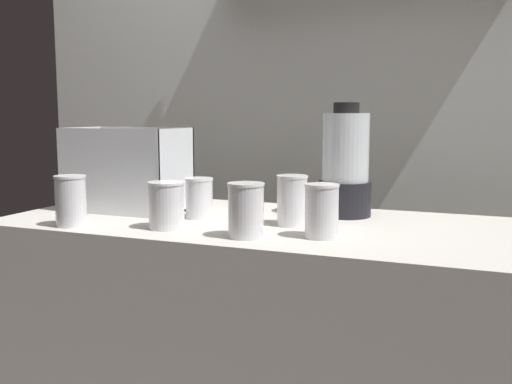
{
  "coord_description": "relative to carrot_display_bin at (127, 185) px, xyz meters",
  "views": [
    {
      "loc": [
        0.6,
        -1.49,
        1.2
      ],
      "look_at": [
        0.0,
        0.0,
        0.98
      ],
      "focal_mm": 41.49,
      "sensor_mm": 36.0,
      "label": 1
    }
  ],
  "objects": [
    {
      "name": "juice_cup_mango_left",
      "position": [
        0.26,
        -0.21,
        -0.03
      ],
      "size": [
        0.09,
        0.09,
        0.12
      ],
      "color": "white",
      "rests_on": "counter"
    },
    {
      "name": "carrot_display_bin",
      "position": [
        0.0,
        0.0,
        0.0
      ],
      "size": [
        0.35,
        0.21,
        0.25
      ],
      "color": "white",
      "rests_on": "counter"
    },
    {
      "name": "juice_cup_orange_middle",
      "position": [
        0.27,
        -0.04,
        -0.03
      ],
      "size": [
        0.08,
        0.08,
        0.11
      ],
      "color": "white",
      "rests_on": "counter"
    },
    {
      "name": "counter",
      "position": [
        0.43,
        -0.02,
        -0.53
      ],
      "size": [
        1.4,
        0.64,
        0.9
      ],
      "primitive_type": "cube",
      "color": "beige",
      "rests_on": "ground_plane"
    },
    {
      "name": "juice_cup_beet_right",
      "position": [
        0.49,
        -0.23,
        -0.02
      ],
      "size": [
        0.09,
        0.09,
        0.13
      ],
      "color": "white",
      "rests_on": "counter"
    },
    {
      "name": "juice_cup_mango_far_right",
      "position": [
        0.55,
        -0.05,
        -0.02
      ],
      "size": [
        0.08,
        0.08,
        0.13
      ],
      "color": "white",
      "rests_on": "counter"
    },
    {
      "name": "blender_pitcher",
      "position": [
        0.64,
        0.15,
        0.06
      ],
      "size": [
        0.15,
        0.15,
        0.32
      ],
      "color": "black",
      "rests_on": "counter"
    },
    {
      "name": "juice_cup_pomegranate_far_left",
      "position": [
        0.01,
        -0.27,
        -0.02
      ],
      "size": [
        0.08,
        0.08,
        0.13
      ],
      "color": "white",
      "rests_on": "counter"
    },
    {
      "name": "juice_cup_beet_rightmost",
      "position": [
        0.66,
        -0.17,
        -0.02
      ],
      "size": [
        0.08,
        0.08,
        0.13
      ],
      "color": "white",
      "rests_on": "counter"
    },
    {
      "name": "back_wall_unit",
      "position": [
        0.44,
        0.74,
        0.29
      ],
      "size": [
        2.6,
        0.24,
        2.5
      ],
      "color": "silver",
      "rests_on": "ground_plane"
    }
  ]
}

